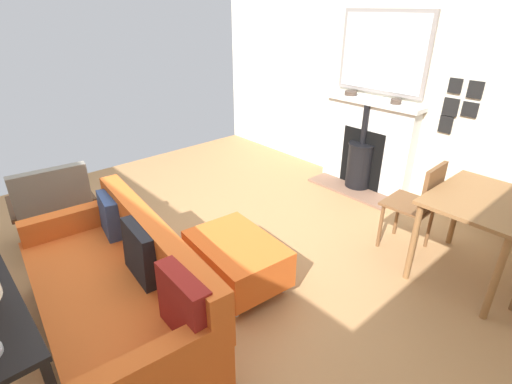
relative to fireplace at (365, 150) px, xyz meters
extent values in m
cube|color=#A87A4C|center=(2.57, -0.02, -0.49)|extent=(5.51, 5.37, 0.01)
cube|color=silver|center=(-0.19, -0.02, 0.96)|extent=(0.12, 5.37, 2.90)
cube|color=brown|center=(0.23, 0.00, -0.47)|extent=(0.33, 1.08, 0.03)
cube|color=silver|center=(-0.03, 0.00, 0.03)|extent=(0.19, 1.14, 1.04)
cube|color=black|center=(0.04, 0.00, -0.10)|extent=(0.06, 0.56, 0.71)
cylinder|color=black|center=(0.08, 0.00, -0.19)|extent=(0.31, 0.31, 0.53)
cylinder|color=black|center=(0.08, 0.00, 0.09)|extent=(0.32, 0.32, 0.02)
cylinder|color=black|center=(0.08, 0.00, 0.33)|extent=(0.07, 0.07, 0.46)
cube|color=silver|center=(-0.01, 0.00, 0.58)|extent=(0.24, 1.22, 0.05)
cube|color=gray|center=(-0.10, 0.00, 1.11)|extent=(0.04, 1.09, 0.88)
cube|color=silver|center=(-0.08, 0.00, 1.11)|extent=(0.01, 1.01, 0.80)
cylinder|color=#47382D|center=(-0.01, -0.30, 0.63)|extent=(0.14, 0.14, 0.05)
torus|color=#47382D|center=(-0.01, -0.30, 0.65)|extent=(0.14, 0.14, 0.01)
cylinder|color=#47382D|center=(-0.01, 0.29, 0.63)|extent=(0.11, 0.11, 0.05)
torus|color=#47382D|center=(-0.01, 0.29, 0.65)|extent=(0.12, 0.12, 0.01)
cylinder|color=#B2B2B7|center=(3.58, -0.48, -0.44)|extent=(0.04, 0.04, 0.10)
cylinder|color=#B2B2B7|center=(2.95, -0.42, -0.44)|extent=(0.04, 0.04, 0.10)
cube|color=orange|center=(3.34, 0.31, -0.22)|extent=(0.97, 1.86, 0.34)
cube|color=orange|center=(3.01, 0.34, 0.14)|extent=(0.32, 1.79, 0.37)
cube|color=orange|center=(3.26, -0.52, 0.05)|extent=(0.76, 0.19, 0.18)
cube|color=orange|center=(3.43, 1.14, 0.05)|extent=(0.76, 0.19, 0.18)
cube|color=#334775|center=(3.04, -0.30, 0.10)|extent=(0.18, 0.35, 0.33)
cube|color=black|center=(3.11, 0.37, 0.13)|extent=(0.16, 0.39, 0.39)
cube|color=maroon|center=(3.17, 0.98, 0.14)|extent=(0.13, 0.41, 0.40)
cylinder|color=#B2B2B7|center=(2.55, 0.07, -0.44)|extent=(0.03, 0.03, 0.09)
cylinder|color=#B2B2B7|center=(2.61, 0.71, -0.44)|extent=(0.03, 0.03, 0.09)
cylinder|color=#B2B2B7|center=(2.10, 0.11, -0.44)|extent=(0.03, 0.03, 0.09)
cylinder|color=#B2B2B7|center=(2.16, 0.75, -0.44)|extent=(0.03, 0.03, 0.09)
cube|color=orange|center=(2.35, 0.41, -0.24)|extent=(0.63, 0.85, 0.31)
cube|color=#4C3321|center=(2.97, -1.37, -0.31)|extent=(0.05, 0.05, 0.36)
cube|color=#4C3321|center=(3.48, -1.42, -0.31)|extent=(0.05, 0.05, 0.36)
cube|color=#4C3321|center=(3.02, -0.90, -0.31)|extent=(0.05, 0.05, 0.36)
cube|color=#4C3321|center=(3.53, -0.95, -0.31)|extent=(0.05, 0.05, 0.36)
cube|color=slate|center=(3.25, -1.16, -0.11)|extent=(0.66, 0.62, 0.08)
cube|color=slate|center=(3.28, -0.91, 0.15)|extent=(0.61, 0.17, 0.44)
cube|color=#4C3321|center=(2.93, -1.13, -0.02)|extent=(0.10, 0.53, 0.04)
cube|color=#4C3321|center=(3.57, -1.20, -0.02)|extent=(0.10, 0.53, 0.04)
cylinder|color=olive|center=(0.46, 1.32, -0.13)|extent=(0.05, 0.05, 0.70)
cylinder|color=olive|center=(1.26, 1.32, -0.13)|extent=(0.05, 0.05, 0.70)
cylinder|color=olive|center=(1.26, 1.93, -0.13)|extent=(0.05, 0.05, 0.70)
cube|color=olive|center=(0.86, 1.62, 0.23)|extent=(0.90, 0.71, 0.03)
cylinder|color=brown|center=(0.71, 0.88, -0.26)|extent=(0.03, 0.03, 0.45)
cylinder|color=brown|center=(1.03, 0.90, -0.26)|extent=(0.03, 0.03, 0.45)
cylinder|color=brown|center=(0.70, 1.20, -0.26)|extent=(0.03, 0.03, 0.45)
cylinder|color=brown|center=(1.02, 1.22, -0.26)|extent=(0.03, 0.03, 0.45)
cube|color=brown|center=(0.86, 1.05, -0.03)|extent=(0.42, 0.42, 0.02)
cube|color=brown|center=(0.86, 1.22, 0.18)|extent=(0.36, 0.05, 0.40)
cube|color=black|center=(-0.11, 0.83, 0.86)|extent=(0.02, 0.13, 0.14)
cube|color=black|center=(-0.11, 1.03, 0.85)|extent=(0.02, 0.14, 0.16)
cube|color=black|center=(-0.11, 0.84, 0.65)|extent=(0.02, 0.15, 0.18)
cube|color=black|center=(-0.11, 1.02, 0.66)|extent=(0.02, 0.15, 0.14)
cube|color=black|center=(-0.11, 0.83, 0.47)|extent=(0.02, 0.13, 0.17)
camera|label=1|loc=(3.93, 2.41, 1.59)|focal=27.01mm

